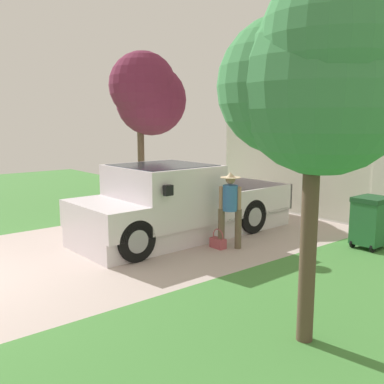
{
  "coord_description": "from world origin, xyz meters",
  "views": [
    {
      "loc": [
        7.79,
        -0.92,
        2.63
      ],
      "look_at": [
        0.39,
        5.15,
        1.05
      ],
      "focal_mm": 41.15,
      "sensor_mm": 36.0,
      "label": 1
    }
  ],
  "objects": [
    {
      "name": "wheeled_trash_bin",
      "position": [
        3.29,
        7.55,
        0.58
      ],
      "size": [
        0.6,
        0.72,
        1.06
      ],
      "color": "#286B38",
      "rests_on": "ground"
    },
    {
      "name": "handbag",
      "position": [
        1.32,
        5.09,
        0.12
      ],
      "size": [
        0.34,
        0.18,
        0.41
      ],
      "color": "#B24C56",
      "rests_on": "ground"
    },
    {
      "name": "front_yard_tree",
      "position": [
        -3.98,
        6.95,
        3.41
      ],
      "size": [
        2.24,
        2.51,
        4.72
      ],
      "color": "brown",
      "rests_on": "ground"
    },
    {
      "name": "pickup_truck",
      "position": [
        0.05,
        4.8,
        0.74
      ],
      "size": [
        2.23,
        5.27,
        1.66
      ],
      "rotation": [
        0.0,
        0.0,
        3.16
      ],
      "color": "silver",
      "rests_on": "ground"
    },
    {
      "name": "neighbor_tree",
      "position": [
        4.84,
        3.24,
        3.08
      ],
      "size": [
        2.17,
        1.98,
        4.17
      ],
      "color": "brown",
      "rests_on": "ground"
    },
    {
      "name": "person_with_hat",
      "position": [
        1.48,
        5.27,
        0.91
      ],
      "size": [
        0.41,
        0.41,
        1.58
      ],
      "rotation": [
        0.0,
        0.0,
        -2.39
      ],
      "color": "brown",
      "rests_on": "ground"
    }
  ]
}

